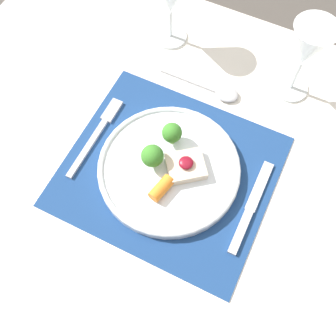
{
  "coord_description": "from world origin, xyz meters",
  "views": [
    {
      "loc": [
        0.14,
        -0.29,
        1.44
      ],
      "look_at": [
        -0.0,
        -0.0,
        0.76
      ],
      "focal_mm": 42.0,
      "sensor_mm": 36.0,
      "label": 1
    }
  ],
  "objects": [
    {
      "name": "dinner_plate",
      "position": [
        -0.0,
        -0.0,
        0.75
      ],
      "size": [
        0.28,
        0.28,
        0.07
      ],
      "color": "silver",
      "rests_on": "placemat"
    },
    {
      "name": "fork",
      "position": [
        -0.17,
        0.02,
        0.74
      ],
      "size": [
        0.02,
        0.2,
        0.01
      ],
      "rotation": [
        0.0,
        0.0,
        -0.02
      ],
      "color": "#B2B2B7",
      "rests_on": "placemat"
    },
    {
      "name": "wine_glass_near",
      "position": [
        0.15,
        0.3,
        0.86
      ],
      "size": [
        0.09,
        0.09,
        0.18
      ],
      "color": "white",
      "rests_on": "dining_table"
    },
    {
      "name": "placemat",
      "position": [
        0.0,
        0.0,
        0.73
      ],
      "size": [
        0.4,
        0.36,
        0.0
      ],
      "primitive_type": "cube",
      "color": "navy",
      "rests_on": "dining_table"
    },
    {
      "name": "spoon",
      "position": [
        0.01,
        0.22,
        0.74
      ],
      "size": [
        0.18,
        0.04,
        0.01
      ],
      "rotation": [
        0.0,
        0.0,
        -0.01
      ],
      "color": "#B2B2B7",
      "rests_on": "dining_table"
    },
    {
      "name": "knife",
      "position": [
        0.17,
        -0.01,
        0.74
      ],
      "size": [
        0.02,
        0.2,
        0.01
      ],
      "rotation": [
        0.0,
        0.0,
        -0.02
      ],
      "color": "#B2B2B7",
      "rests_on": "placemat"
    },
    {
      "name": "dining_table",
      "position": [
        0.0,
        0.0,
        0.63
      ],
      "size": [
        1.15,
        0.92,
        0.73
      ],
      "color": "white",
      "rests_on": "ground_plane"
    },
    {
      "name": "ground_plane",
      "position": [
        0.0,
        0.0,
        0.0
      ],
      "size": [
        8.0,
        8.0,
        0.0
      ],
      "primitive_type": "plane",
      "color": "#4C4742"
    }
  ]
}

